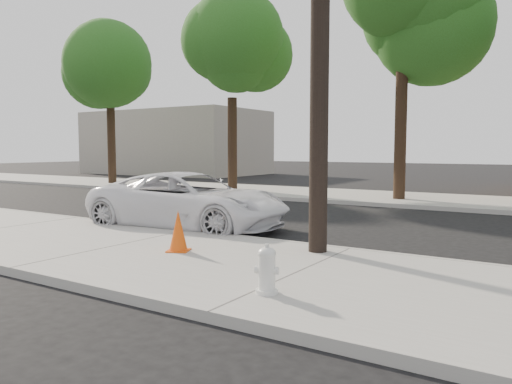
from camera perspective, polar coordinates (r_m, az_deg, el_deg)
ground at (r=13.47m, az=-1.90°, el=-3.75°), size 120.00×120.00×0.00m
near_sidewalk at (r=10.26m, az=-15.67°, el=-6.28°), size 90.00×4.40×0.15m
far_sidewalk at (r=20.98m, az=11.31°, el=-0.50°), size 90.00×5.00×0.15m
curb_near at (r=11.81m, az=-7.68°, el=-4.67°), size 90.00×0.12×0.16m
building_far at (r=41.45m, az=-9.19°, el=5.56°), size 14.00×8.00×5.00m
tree_a at (r=28.80m, az=-16.36°, el=13.75°), size 4.65×4.50×9.00m
tree_b at (r=23.61m, az=-2.58°, el=15.00°), size 4.34×4.20×8.45m
tree_c at (r=19.97m, az=16.99°, el=18.87°), size 4.96×4.80×9.55m
police_cruiser at (r=12.83m, az=-7.66°, el=-0.97°), size 5.43×2.93×1.45m
fire_hydrant at (r=6.61m, az=1.25°, el=-9.02°), size 0.33×0.30×0.62m
traffic_cone at (r=9.36m, az=-8.87°, el=-4.48°), size 0.52×0.52×0.76m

